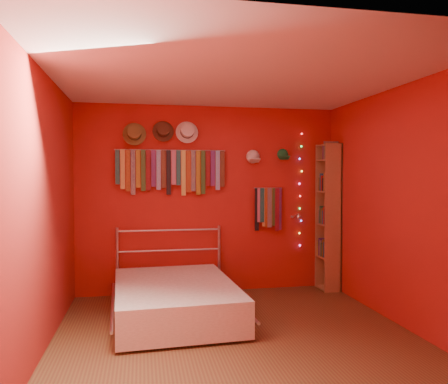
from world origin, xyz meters
TOP-DOWN VIEW (x-y plane):
  - ground at (0.00, 0.00)m, footprint 3.50×3.50m
  - back_wall at (0.00, 1.75)m, footprint 3.50×0.02m
  - right_wall at (1.75, 0.00)m, footprint 0.02×3.50m
  - left_wall at (-1.75, 0.00)m, footprint 0.02×3.50m
  - ceiling at (0.00, 0.00)m, footprint 3.50×3.50m
  - tie_rack at (-0.51, 1.68)m, footprint 1.45×0.03m
  - small_tie_rack at (0.81, 1.69)m, footprint 0.40×0.03m
  - fedora_olive at (-0.98, 1.65)m, footprint 0.30×0.16m
  - fedora_brown at (-0.62, 1.66)m, footprint 0.28×0.15m
  - fedora_white at (-0.30, 1.65)m, footprint 0.30×0.16m
  - cap_white at (0.59, 1.70)m, footprint 0.18×0.23m
  - cap_green at (1.02, 1.70)m, footprint 0.17×0.21m
  - fairy_lights at (1.28, 1.71)m, footprint 0.06×0.02m
  - reading_lamp at (1.17, 1.51)m, footprint 0.07×0.31m
  - bookshelf at (1.66, 1.53)m, footprint 0.25×0.34m
  - bed at (-0.55, 0.70)m, footprint 1.45×1.90m

SIDE VIEW (x-z plane):
  - ground at x=0.00m, z-range 0.00..0.00m
  - bed at x=-0.55m, z-range -0.24..0.66m
  - reading_lamp at x=1.17m, z-range 0.97..1.06m
  - bookshelf at x=1.66m, z-range 0.02..2.02m
  - small_tie_rack at x=0.81m, z-range 0.84..1.44m
  - back_wall at x=0.00m, z-range 0.00..2.50m
  - right_wall at x=1.75m, z-range 0.00..2.50m
  - left_wall at x=-1.75m, z-range 0.00..2.50m
  - fairy_lights at x=1.28m, z-range 0.58..2.16m
  - tie_rack at x=-0.51m, z-range 1.35..1.96m
  - cap_white at x=0.59m, z-range 1.73..1.92m
  - cap_green at x=1.02m, z-range 1.78..1.94m
  - fedora_olive at x=-0.98m, z-range 1.96..2.26m
  - fedora_white at x=-0.30m, z-range 2.00..2.29m
  - fedora_brown at x=-0.62m, z-range 2.02..2.29m
  - ceiling at x=0.00m, z-range 2.49..2.51m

